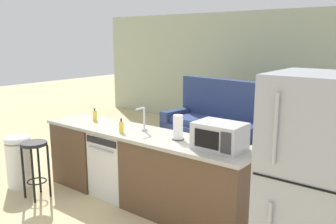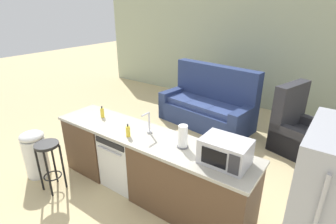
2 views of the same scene
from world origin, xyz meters
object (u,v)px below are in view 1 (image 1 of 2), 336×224
paper_towel_roll (178,128)px  trash_bin (19,160)px  kettle (336,143)px  soap_bottle (121,127)px  armchair (317,148)px  bar_stool (35,158)px  refrigerator (317,198)px  microwave (220,136)px  dish_soap_bottle (95,116)px  couch (218,127)px  dishwasher (119,163)px

paper_towel_roll → trash_bin: (-2.19, -0.71, -0.66)m
kettle → trash_bin: size_ratio=0.28×
soap_bottle → armchair: armchair is taller
trash_bin → bar_stool: bearing=-6.4°
refrigerator → soap_bottle: (-2.38, 0.39, 0.08)m
microwave → trash_bin: microwave is taller
paper_towel_roll → dish_soap_bottle: (-1.45, 0.04, -0.07)m
microwave → bar_stool: 2.40m
soap_bottle → armchair: (1.58, 2.65, -0.62)m
couch → armchair: 1.81m
dishwasher → microwave: size_ratio=1.68×
dishwasher → kettle: bearing=15.6°
soap_bottle → bar_stool: (-0.97, -0.58, -0.44)m
paper_towel_roll → trash_bin: 2.39m
couch → armchair: bearing=-2.7°
refrigerator → couch: 4.10m
dishwasher → bar_stool: dishwasher is taller
kettle → trash_bin: 3.98m
paper_towel_roll → couch: (-0.95, 2.55, -0.64)m
dishwasher → microwave: microwave is taller
paper_towel_roll → dishwasher: bearing=-178.6°
dish_soap_bottle → paper_towel_roll: bearing=-1.7°
microwave → dish_soap_bottle: size_ratio=2.84×
dish_soap_bottle → trash_bin: (-0.74, -0.75, -0.59)m
microwave → soap_bottle: size_ratio=2.84×
refrigerator → dish_soap_bottle: 3.18m
kettle → couch: couch is taller
microwave → refrigerator: bearing=-26.1°
paper_towel_roll → soap_bottle: size_ratio=1.60×
dishwasher → dish_soap_bottle: size_ratio=4.77×
paper_towel_roll → trash_bin: bearing=-162.1°
couch → armchair: size_ratio=1.75×
bar_stool → trash_bin: (-0.51, 0.06, -0.16)m
bar_stool → armchair: (2.55, 3.23, -0.19)m
soap_bottle → couch: 2.80m
refrigerator → kettle: refrigerator is taller
soap_bottle → bar_stool: 1.21m
paper_towel_roll → kettle: 1.64m
microwave → paper_towel_roll: 0.55m
kettle → couch: (-2.45, 1.89, -0.59)m
couch → soap_bottle: bearing=-85.1°
microwave → couch: (-1.49, 2.57, -0.65)m
kettle → armchair: bearing=109.4°
paper_towel_roll → armchair: bearing=70.7°
microwave → trash_bin: (-2.74, -0.68, -0.66)m
dish_soap_bottle → bar_stool: dish_soap_bottle is taller
paper_towel_roll → soap_bottle: 0.74m
microwave → kettle: microwave is taller
microwave → bar_stool: bearing=-161.6°
paper_towel_roll → soap_bottle: (-0.71, -0.18, -0.07)m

